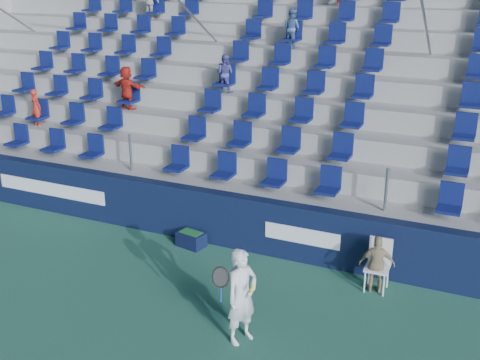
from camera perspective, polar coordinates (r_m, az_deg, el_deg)
name	(u,v)px	position (r m, az deg, el deg)	size (l,w,h in m)	color
ground	(163,320)	(10.83, -7.29, -12.99)	(70.00, 70.00, 0.00)	#2A624C
sponsor_wall	(238,222)	(12.99, -0.16, -3.97)	(24.00, 0.32, 1.20)	#0E1634
grandstand	(314,104)	(17.06, 7.02, 7.12)	(24.00, 8.17, 6.63)	gray
tennis_player	(242,296)	(9.81, 0.16, -10.96)	(0.70, 0.70, 1.64)	silver
line_judge_chair	(379,261)	(11.73, 13.02, -7.45)	(0.45, 0.46, 1.00)	white
line_judge	(377,264)	(11.59, 12.86, -7.79)	(0.66, 0.28, 1.13)	tan
ball_bin	(191,239)	(13.24, -4.65, -5.55)	(0.66, 0.50, 0.34)	black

